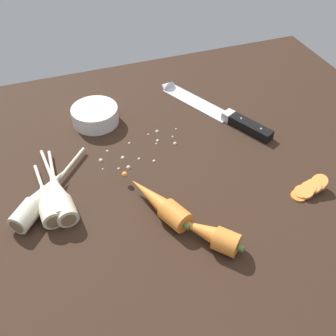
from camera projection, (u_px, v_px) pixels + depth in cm
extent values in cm
cube|color=#332116|center=(165.00, 174.00, 84.56)|extent=(120.00, 90.00, 4.00)
cube|color=silver|center=(197.00, 102.00, 100.18)|extent=(12.77, 19.89, 0.50)
cone|color=silver|center=(166.00, 86.00, 105.83)|extent=(4.88, 4.44, 3.96)
cube|color=silver|center=(228.00, 116.00, 94.55)|extent=(3.52, 3.09, 2.20)
cube|color=black|center=(250.00, 127.00, 91.27)|extent=(7.36, 11.11, 2.20)
sphere|color=silver|center=(241.00, 119.00, 91.92)|extent=(0.50, 0.50, 0.50)
sphere|color=silver|center=(261.00, 129.00, 89.09)|extent=(0.50, 0.50, 0.50)
cylinder|color=orange|center=(175.00, 216.00, 70.86)|extent=(5.92, 6.41, 4.20)
cone|color=orange|center=(153.00, 197.00, 74.12)|extent=(8.62, 12.94, 3.99)
sphere|color=orange|center=(125.00, 174.00, 78.55)|extent=(1.20, 1.20, 1.20)
cylinder|color=#5B7F3D|center=(188.00, 226.00, 69.18)|extent=(1.50, 1.40, 1.20)
cylinder|color=orange|center=(226.00, 242.00, 66.74)|extent=(5.92, 5.91, 4.20)
cone|color=orange|center=(200.00, 231.00, 68.46)|extent=(9.68, 10.11, 3.99)
sphere|color=orange|center=(165.00, 216.00, 70.80)|extent=(1.20, 1.20, 1.20)
cylinder|color=#5B7F3D|center=(241.00, 248.00, 65.82)|extent=(1.56, 1.55, 1.20)
cylinder|color=beige|center=(59.00, 209.00, 72.18)|extent=(4.08, 4.79, 4.00)
cone|color=beige|center=(55.00, 184.00, 76.67)|extent=(3.94, 8.47, 3.80)
cylinder|color=beige|center=(52.00, 166.00, 81.91)|extent=(0.85, 9.10, 0.70)
cylinder|color=#7A6647|center=(61.00, 218.00, 70.56)|extent=(2.80, 0.35, 2.80)
cylinder|color=beige|center=(65.00, 210.00, 71.94)|extent=(4.57, 5.58, 4.00)
cone|color=beige|center=(55.00, 185.00, 76.57)|extent=(4.84, 9.53, 3.80)
cylinder|color=beige|center=(47.00, 165.00, 81.95)|extent=(1.84, 9.91, 0.70)
cylinder|color=#7A6647|center=(69.00, 220.00, 70.27)|extent=(2.82, 0.62, 2.80)
cylinder|color=beige|center=(51.00, 214.00, 71.28)|extent=(4.40, 4.40, 4.00)
cone|color=beige|center=(44.00, 194.00, 74.90)|extent=(4.53, 7.47, 3.80)
cylinder|color=beige|center=(39.00, 178.00, 79.24)|extent=(1.51, 7.73, 0.70)
cylinder|color=#7A6647|center=(54.00, 222.00, 69.98)|extent=(2.82, 0.59, 2.80)
cylinder|color=beige|center=(26.00, 215.00, 71.04)|extent=(6.63, 6.82, 4.00)
cone|color=beige|center=(49.00, 187.00, 76.25)|extent=(9.26, 9.98, 3.80)
cylinder|color=beige|center=(71.00, 164.00, 82.21)|extent=(7.41, 8.60, 0.70)
cylinder|color=#7A6647|center=(16.00, 227.00, 69.16)|extent=(2.33, 2.04, 2.80)
cylinder|color=orange|center=(299.00, 195.00, 76.86)|extent=(3.06, 3.06, 0.70)
cylinder|color=orange|center=(302.00, 192.00, 77.14)|extent=(3.12, 3.03, 1.68)
cylinder|color=orange|center=(306.00, 192.00, 76.85)|extent=(3.25, 3.20, 2.08)
cylinder|color=orange|center=(309.00, 188.00, 77.18)|extent=(3.14, 3.08, 2.00)
cylinder|color=orange|center=(313.00, 186.00, 77.23)|extent=(3.28, 3.24, 2.15)
cylinder|color=orange|center=(318.00, 184.00, 77.36)|extent=(3.14, 3.06, 1.62)
cylinder|color=orange|center=(320.00, 182.00, 77.49)|extent=(3.25, 3.21, 2.16)
cylinder|color=white|center=(95.00, 115.00, 93.22)|extent=(11.00, 11.00, 4.00)
cylinder|color=#BCBCB8|center=(95.00, 114.00, 92.89)|extent=(8.80, 8.80, 2.80)
sphere|color=beige|center=(128.00, 166.00, 82.75)|extent=(0.88, 0.88, 0.88)
sphere|color=beige|center=(123.00, 156.00, 84.95)|extent=(0.86, 0.86, 0.86)
sphere|color=beige|center=(154.00, 160.00, 84.27)|extent=(0.65, 0.65, 0.65)
sphere|color=beige|center=(175.00, 142.00, 88.43)|extent=(0.84, 0.84, 0.84)
sphere|color=beige|center=(103.00, 169.00, 82.53)|extent=(0.41, 0.41, 0.41)
sphere|color=beige|center=(176.00, 128.00, 92.45)|extent=(0.45, 0.45, 0.45)
sphere|color=beige|center=(156.00, 143.00, 88.52)|extent=(0.49, 0.49, 0.49)
sphere|color=beige|center=(173.00, 136.00, 90.27)|extent=(0.54, 0.54, 0.54)
sphere|color=beige|center=(129.00, 142.00, 88.59)|extent=(0.60, 0.60, 0.60)
sphere|color=beige|center=(139.00, 158.00, 84.77)|extent=(0.62, 0.62, 0.62)
sphere|color=beige|center=(101.00, 159.00, 84.35)|extent=(0.87, 0.87, 0.87)
sphere|color=beige|center=(107.00, 150.00, 86.63)|extent=(0.61, 0.61, 0.61)
sphere|color=beige|center=(157.00, 130.00, 91.61)|extent=(0.80, 0.80, 0.80)
sphere|color=beige|center=(119.00, 168.00, 82.55)|extent=(0.60, 0.60, 0.60)
sphere|color=beige|center=(158.00, 140.00, 89.17)|extent=(0.74, 0.74, 0.74)
sphere|color=beige|center=(148.00, 134.00, 90.88)|extent=(0.47, 0.47, 0.47)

